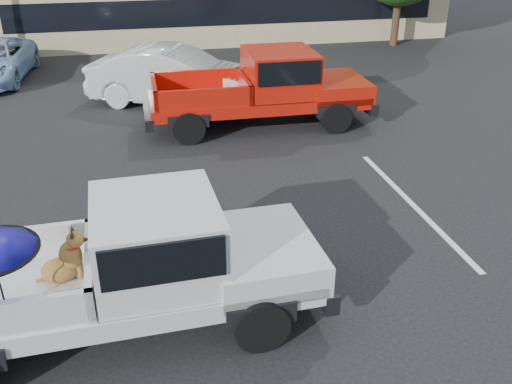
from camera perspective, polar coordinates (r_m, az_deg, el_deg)
ground at (r=9.22m, az=4.06°, el=-8.77°), size 90.00×90.00×0.00m
stripe_left at (r=10.64m, az=-14.83°, el=-4.43°), size 0.12×5.00×0.01m
stripe_right at (r=11.84m, az=15.39°, el=-1.20°), size 0.12×5.00×0.01m
silver_pickup at (r=7.92m, az=-11.43°, el=-6.66°), size 5.76×2.29×2.06m
red_pickup at (r=15.49m, az=1.70°, el=10.64°), size 6.10×2.31×2.01m
silver_sedan at (r=17.47m, az=-8.05°, el=11.37°), size 5.41×3.71×1.69m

